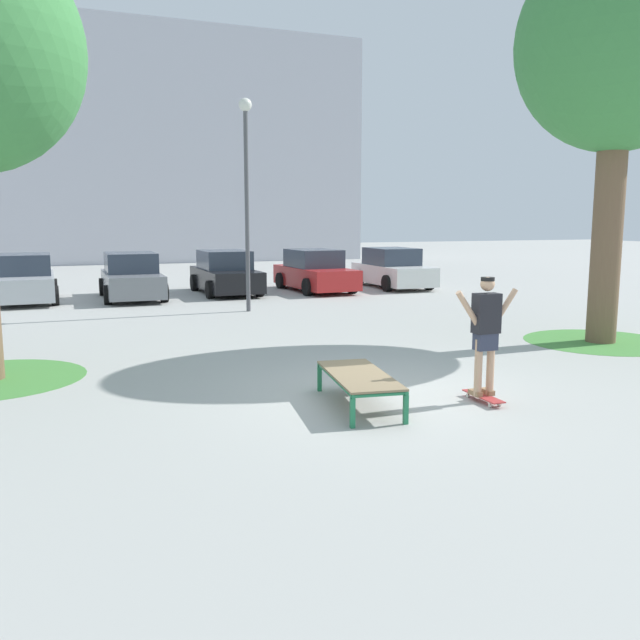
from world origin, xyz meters
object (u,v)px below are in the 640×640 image
Objects in this scene: tree_near_right at (619,47)px; car_black at (225,274)px; skate_box at (359,377)px; light_post at (246,174)px; car_white at (392,269)px; car_grey at (132,278)px; skateboard at (483,397)px; skater at (486,328)px; car_silver at (25,280)px; car_red at (315,272)px.

tree_near_right is 14.18m from car_black.
light_post is at bearing 83.86° from skate_box.
car_white is (7.96, 14.43, 0.28)m from skate_box.
light_post is (2.78, -4.33, 3.13)m from car_grey.
car_white is at bearing 67.33° from skateboard.
car_white is at bearing 1.21° from car_grey.
skater is 0.29× the size of light_post.
car_white is at bearing 84.53° from tree_near_right.
skater is at bearing -86.24° from light_post.
car_black is (1.51, 14.65, 0.28)m from skate_box.
skate_box is 14.73m from car_black.
skateboard is 11.02m from light_post.
car_silver is 1.01× the size of car_grey.
car_red is at bearing 71.70° from skate_box.
car_red is at bearing -177.74° from car_white.
car_silver is 0.99× the size of car_red.
car_red is (3.22, -0.36, 0.00)m from car_black.
tree_near_right is at bearing -79.83° from car_red.
skate_box is at bearing -83.11° from car_grey.
skate_box is at bearing -96.14° from light_post.
car_black is at bearing 113.83° from tree_near_right.
car_red is (4.73, 14.30, 0.28)m from skate_box.
light_post is (-0.68, 10.34, 2.75)m from skater.
car_white is at bearing 61.12° from skate_box.
skater is (1.74, -0.44, 0.66)m from skate_box.
skateboard is 0.19× the size of car_silver.
car_red is 6.53m from light_post.
car_silver is at bearing -179.34° from car_black.
tree_near_right is at bearing -45.48° from car_silver.
car_black is 6.45m from car_white.
skate_box is 1.92m from skater.
tree_near_right is 15.35m from car_grey.
car_grey is 0.72× the size of light_post.
skater reaches higher than car_white.
skater is 0.40× the size of car_grey.
car_grey is 6.02m from light_post.
car_white is at bearing -2.02° from car_black.
light_post is at bearing -146.68° from car_white.
car_white is (1.13, 11.81, -5.29)m from tree_near_right.
tree_near_right reaches higher than car_black.
car_silver and car_white have the same top height.
tree_near_right is 12.99m from car_white.
light_post reaches higher than car_white.
skate_box is 16.48m from car_white.
car_grey is at bearing 96.89° from skate_box.
skate_box is at bearing 165.71° from skateboard.
light_post is (1.06, 9.90, 3.41)m from skate_box.
car_grey is at bearing -172.37° from car_black.
light_post is at bearing -95.30° from car_black.
car_black is at bearing 173.71° from car_red.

